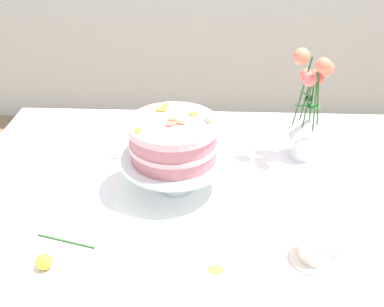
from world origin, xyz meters
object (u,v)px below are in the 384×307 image
cake_stand (174,162)px  flower_vase (308,115)px  teacup (316,250)px  fallen_rose (46,260)px  dining_table (203,220)px  layer_cake (174,139)px

cake_stand → flower_vase: (0.39, 0.18, 0.06)m
teacup → fallen_rose: bearing=-175.4°
dining_table → teacup: teacup is taller
teacup → fallen_rose: size_ratio=0.80×
fallen_rose → dining_table: bearing=38.5°
cake_stand → fallen_rose: (-0.27, -0.31, -0.07)m
teacup → cake_stand: bearing=142.1°
layer_cake → fallen_rose: bearing=-130.1°
dining_table → layer_cake: (-0.08, 0.04, 0.24)m
cake_stand → flower_vase: size_ratio=0.83×
teacup → layer_cake: bearing=142.1°
flower_vase → teacup: 0.46m
dining_table → flower_vase: size_ratio=4.02×
layer_cake → fallen_rose: size_ratio=1.61×
cake_stand → flower_vase: flower_vase is taller
dining_table → teacup: 0.36m
dining_table → cake_stand: 0.19m
dining_table → flower_vase: 0.44m
dining_table → teacup: (0.26, -0.23, 0.12)m
layer_cake → teacup: 0.45m
dining_table → cake_stand: cake_stand is taller
layer_cake → flower_vase: bearing=25.1°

